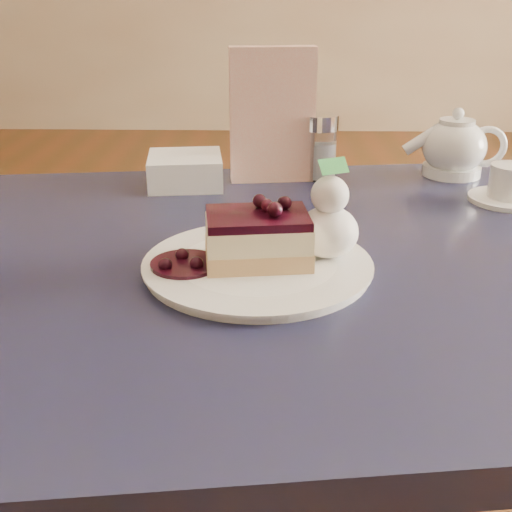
{
  "coord_description": "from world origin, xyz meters",
  "views": [
    {
      "loc": [
        -0.09,
        -0.5,
        1.18
      ],
      "look_at": [
        -0.11,
        0.19,
        0.88
      ],
      "focal_mm": 45.0,
      "sensor_mm": 36.0,
      "label": 1
    }
  ],
  "objects_px": {
    "main_table": "(254,309)",
    "dessert_plate": "(258,266)",
    "tea_set": "(464,155)",
    "cheesecake_slice": "(258,238)"
  },
  "relations": [
    {
      "from": "main_table",
      "to": "tea_set",
      "type": "distance_m",
      "value": 0.55
    },
    {
      "from": "main_table",
      "to": "cheesecake_slice",
      "type": "distance_m",
      "value": 0.14
    },
    {
      "from": "main_table",
      "to": "dessert_plate",
      "type": "bearing_deg",
      "value": -90.0
    },
    {
      "from": "dessert_plate",
      "to": "cheesecake_slice",
      "type": "bearing_deg",
      "value": 0.0
    },
    {
      "from": "cheesecake_slice",
      "to": "dessert_plate",
      "type": "bearing_deg",
      "value": 0.0
    },
    {
      "from": "main_table",
      "to": "dessert_plate",
      "type": "xyz_separation_m",
      "value": [
        0.01,
        -0.05,
        0.09
      ]
    },
    {
      "from": "dessert_plate",
      "to": "main_table",
      "type": "bearing_deg",
      "value": 97.25
    },
    {
      "from": "cheesecake_slice",
      "to": "main_table",
      "type": "bearing_deg",
      "value": 90.0
    },
    {
      "from": "dessert_plate",
      "to": "tea_set",
      "type": "height_order",
      "value": "tea_set"
    },
    {
      "from": "dessert_plate",
      "to": "cheesecake_slice",
      "type": "distance_m",
      "value": 0.04
    }
  ]
}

